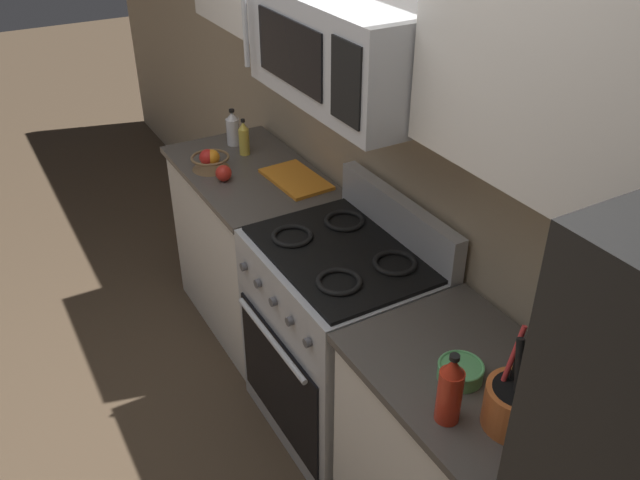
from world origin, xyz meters
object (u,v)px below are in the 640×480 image
object	(u,v)px
range_oven	(340,340)
microwave	(353,48)
bottle_vinegar	(233,129)
apple_loose	(224,173)
utensil_crock	(516,405)
bottle_oil	(244,138)
cutting_board	(296,179)
bottle_hot_sauce	(450,390)
fruit_basket	(210,161)
prep_bowl	(460,371)

from	to	relation	value
range_oven	microwave	size ratio (longest dim) A/B	1.39
range_oven	bottle_vinegar	distance (m)	1.30
apple_loose	bottle_vinegar	size ratio (longest dim) A/B	0.40
range_oven	microwave	xyz separation A→B (m)	(-0.00, 0.03, 1.24)
utensil_crock	bottle_oil	distance (m)	2.03
range_oven	utensil_crock	world-z (taller)	utensil_crock
cutting_board	bottle_hot_sauce	distance (m)	1.56
utensil_crock	bottle_oil	xyz separation A→B (m)	(-2.03, 0.09, 0.01)
cutting_board	apple_loose	bearing A→B (deg)	-120.05
fruit_basket	bottle_vinegar	bearing A→B (deg)	134.85
utensil_crock	prep_bowl	distance (m)	0.22
bottle_oil	range_oven	bearing A→B (deg)	-3.00
fruit_basket	prep_bowl	xyz separation A→B (m)	(1.74, 0.11, -0.01)
bottle_hot_sauce	bottle_oil	bearing A→B (deg)	172.87
range_oven	prep_bowl	bearing A→B (deg)	-3.59
bottle_vinegar	bottle_hot_sauce	world-z (taller)	bottle_hot_sauce
prep_bowl	bottle_oil	bearing A→B (deg)	176.75
bottle_hot_sauce	cutting_board	bearing A→B (deg)	167.96
microwave	bottle_hot_sauce	xyz separation A→B (m)	(0.88, -0.21, -0.70)
microwave	apple_loose	xyz separation A→B (m)	(-0.82, -0.18, -0.76)
fruit_basket	cutting_board	size ratio (longest dim) A/B	0.53
microwave	bottle_vinegar	distance (m)	1.39
range_oven	bottle_vinegar	xyz separation A→B (m)	(-1.19, 0.06, 0.52)
range_oven	bottle_oil	distance (m)	1.17
microwave	fruit_basket	size ratio (longest dim) A/B	4.16
fruit_basket	apple_loose	size ratio (longest dim) A/B	2.45
bottle_oil	cutting_board	bearing A→B (deg)	12.15
bottle_oil	prep_bowl	size ratio (longest dim) A/B	1.33
range_oven	prep_bowl	xyz separation A→B (m)	(0.77, -0.05, 0.46)
range_oven	cutting_board	size ratio (longest dim) A/B	3.06
utensil_crock	apple_loose	size ratio (longest dim) A/B	3.93
apple_loose	cutting_board	distance (m)	0.34
range_oven	utensil_crock	size ratio (longest dim) A/B	3.60
fruit_basket	apple_loose	bearing A→B (deg)	1.87
utensil_crock	prep_bowl	size ratio (longest dim) A/B	2.14
range_oven	microwave	bearing A→B (deg)	90.01
range_oven	apple_loose	distance (m)	0.96
utensil_crock	fruit_basket	distance (m)	1.96
prep_bowl	apple_loose	bearing A→B (deg)	-176.20
fruit_basket	bottle_vinegar	xyz separation A→B (m)	(-0.21, 0.21, 0.05)
bottle_hot_sauce	utensil_crock	bearing A→B (deg)	53.99
range_oven	utensil_crock	bearing A→B (deg)	-2.14
bottle_hot_sauce	prep_bowl	size ratio (longest dim) A/B	1.65
microwave	prep_bowl	bearing A→B (deg)	-5.47
microwave	apple_loose	distance (m)	1.14
microwave	prep_bowl	distance (m)	1.09
bottle_vinegar	prep_bowl	size ratio (longest dim) A/B	1.36
bottle_oil	prep_bowl	xyz separation A→B (m)	(1.81, -0.10, -0.06)
range_oven	bottle_hot_sauce	bearing A→B (deg)	-11.97
bottle_hot_sauce	bottle_oil	size ratio (longest dim) A/B	1.25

